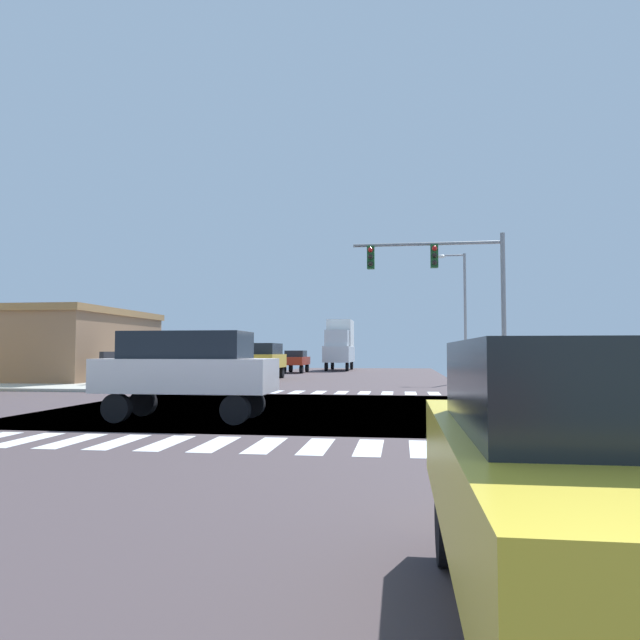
# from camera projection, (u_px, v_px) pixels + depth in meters

# --- Properties ---
(ground) EXTENTS (90.00, 90.00, 0.05)m
(ground) POSITION_uv_depth(u_px,v_px,m) (280.00, 409.00, 18.70)
(ground) COLOR #463B3E
(sidewalk_corner_ne) EXTENTS (12.00, 12.00, 0.14)m
(sidewalk_corner_ne) POSITION_uv_depth(u_px,v_px,m) (589.00, 387.00, 28.79)
(sidewalk_corner_ne) COLOR #B2ADA3
(sidewalk_corner_ne) RESTS_ON ground
(sidewalk_corner_nw) EXTENTS (12.00, 12.00, 0.14)m
(sidewalk_corner_nw) POSITION_uv_depth(u_px,v_px,m) (93.00, 383.00, 32.36)
(sidewalk_corner_nw) COLOR #B2B2A5
(sidewalk_corner_nw) RESTS_ON ground
(crosswalk_near) EXTENTS (13.50, 2.00, 0.01)m
(crosswalk_near) POSITION_uv_depth(u_px,v_px,m) (191.00, 443.00, 11.51)
(crosswalk_near) COLOR silver
(crosswalk_near) RESTS_ON ground
(crosswalk_far) EXTENTS (13.50, 2.00, 0.01)m
(crosswalk_far) POSITION_uv_depth(u_px,v_px,m) (308.00, 392.00, 25.96)
(crosswalk_far) COLOR silver
(crosswalk_far) RESTS_ON ground
(traffic_signal_mast) EXTENTS (6.54, 0.55, 6.91)m
(traffic_signal_mast) POSITION_uv_depth(u_px,v_px,m) (445.00, 276.00, 25.46)
(traffic_signal_mast) COLOR gray
(traffic_signal_mast) RESTS_ON ground
(street_lamp) EXTENTS (1.78, 0.32, 7.72)m
(street_lamp) POSITION_uv_depth(u_px,v_px,m) (461.00, 304.00, 35.28)
(street_lamp) COLOR gray
(street_lamp) RESTS_ON ground
(bank_building) EXTENTS (13.95, 11.24, 4.37)m
(bank_building) POSITION_uv_depth(u_px,v_px,m) (33.00, 345.00, 36.55)
(bank_building) COLOR #89664B
(bank_building) RESTS_ON ground
(sedan_farside_2) EXTENTS (1.80, 4.30, 1.88)m
(sedan_farside_2) POSITION_uv_depth(u_px,v_px,m) (296.00, 360.00, 49.70)
(sedan_farside_2) COLOR black
(sedan_farside_2) RESTS_ON ground
(box_truck_crossing_1) EXTENTS (2.40, 7.20, 4.85)m
(box_truck_crossing_1) POSITION_uv_depth(u_px,v_px,m) (340.00, 344.00, 56.32)
(box_truck_crossing_1) COLOR black
(box_truck_crossing_1) RESTS_ON ground
(suv_queued_1) EXTENTS (4.60, 1.96, 2.34)m
(suv_queued_1) POSITION_uv_depth(u_px,v_px,m) (187.00, 367.00, 15.56)
(suv_queued_1) COLOR black
(suv_queued_1) RESTS_ON ground
(sedan_trailing_3) EXTENTS (1.80, 4.30, 1.88)m
(sedan_trailing_3) POSITION_uv_depth(u_px,v_px,m) (595.00, 468.00, 3.48)
(sedan_trailing_3) COLOR black
(sedan_trailing_3) RESTS_ON ground
(suv_middle_2) EXTENTS (1.96, 4.60, 2.34)m
(suv_middle_2) POSITION_uv_depth(u_px,v_px,m) (265.00, 358.00, 38.47)
(suv_middle_2) COLOR black
(suv_middle_2) RESTS_ON ground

